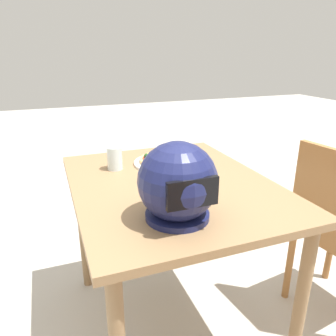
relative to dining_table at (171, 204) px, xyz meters
name	(u,v)px	position (x,y,z in m)	size (l,w,h in m)	color
ground_plane	(171,323)	(0.00, 0.00, -0.67)	(14.00, 14.00, 0.00)	#B2ADA3
dining_table	(171,204)	(0.00, 0.00, 0.00)	(0.82, 1.03, 0.77)	olive
pizza_plate	(165,163)	(-0.05, -0.23, 0.11)	(0.30, 0.30, 0.01)	white
pizza	(165,159)	(-0.06, -0.23, 0.13)	(0.25, 0.25, 0.05)	tan
motorcycle_helmet	(178,183)	(0.10, 0.30, 0.23)	(0.26, 0.26, 0.26)	#191E4C
drinking_glass	(115,158)	(0.19, -0.24, 0.16)	(0.07, 0.07, 0.11)	silver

